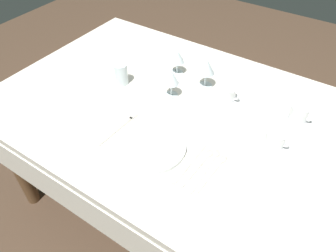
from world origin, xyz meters
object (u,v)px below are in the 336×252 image
fork_outer (120,127)px  wine_glass_right (177,57)px  drink_tumbler (121,75)px  spoon_dessert (209,165)px  spoon_tea (215,169)px  coffee_cup_right (275,139)px  dinner_plate (151,146)px  coffee_cup_far (227,93)px  wine_glass_centre (206,68)px  wine_glass_left (171,79)px  spoon_soup (201,163)px  dinner_knife (189,164)px  coffee_cup_left (299,113)px

fork_outer → wine_glass_right: size_ratio=1.77×
fork_outer → drink_tumbler: (-0.19, 0.25, 0.04)m
spoon_dessert → drink_tumbler: (-0.59, 0.23, 0.04)m
spoon_tea → coffee_cup_right: 0.26m
dinner_plate → fork_outer: bearing=173.0°
coffee_cup_right → drink_tumbler: 0.76m
coffee_cup_far → wine_glass_centre: size_ratio=0.72×
fork_outer → spoon_dessert: bearing=3.1°
coffee_cup_far → wine_glass_left: (-0.23, -0.11, 0.05)m
coffee_cup_right → wine_glass_left: bearing=174.2°
spoon_dessert → spoon_soup: bearing=-167.4°
spoon_soup → coffee_cup_right: coffee_cup_right is taller
dinner_knife → spoon_soup: bearing=39.6°
wine_glass_right → drink_tumbler: (-0.17, -0.22, -0.04)m
dinner_plate → wine_glass_left: wine_glass_left is taller
spoon_soup → wine_glass_left: wine_glass_left is taller
fork_outer → wine_glass_right: (-0.02, 0.47, 0.09)m
fork_outer → dinner_knife: 0.34m
drink_tumbler → coffee_cup_right: bearing=-0.1°
wine_glass_centre → drink_tumbler: bearing=-150.3°
coffee_cup_left → spoon_dessert: bearing=-115.1°
fork_outer → wine_glass_left: bearing=78.9°
dinner_plate → coffee_cup_far: (0.11, 0.43, 0.03)m
coffee_cup_right → spoon_tea: bearing=-121.4°
drink_tumbler → dinner_plate: bearing=-36.3°
spoon_tea → dinner_plate: bearing=-170.6°
dinner_plate → coffee_cup_left: coffee_cup_left is taller
coffee_cup_far → wine_glass_left: 0.26m
dinner_plate → spoon_dessert: (0.23, 0.04, -0.01)m
dinner_knife → coffee_cup_right: coffee_cup_right is taller
coffee_cup_left → wine_glass_centre: 0.45m
coffee_cup_right → coffee_cup_far: size_ratio=0.92×
spoon_tea → wine_glass_left: wine_glass_left is taller
coffee_cup_right → wine_glass_centre: bearing=154.2°
coffee_cup_far → wine_glass_left: bearing=-154.3°
coffee_cup_left → coffee_cup_far: bearing=-173.7°
coffee_cup_far → wine_glass_right: size_ratio=0.82×
dinner_plate → coffee_cup_left: (0.43, 0.46, 0.04)m
fork_outer → spoon_soup: size_ratio=1.08×
spoon_tea → wine_glass_right: size_ratio=1.60×
coffee_cup_far → drink_tumbler: size_ratio=1.03×
coffee_cup_left → wine_glass_centre: bearing=179.4°
wine_glass_centre → dinner_plate: bearing=-87.8°
coffee_cup_right → wine_glass_centre: wine_glass_centre is taller
drink_tumbler → wine_glass_right: bearing=51.8°
dinner_plate → coffee_cup_far: size_ratio=2.59×
wine_glass_right → dinner_plate: bearing=-68.7°
fork_outer → dinner_knife: bearing=-2.5°
coffee_cup_left → wine_glass_centre: wine_glass_centre is taller
dinner_knife → coffee_cup_right: 0.35m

